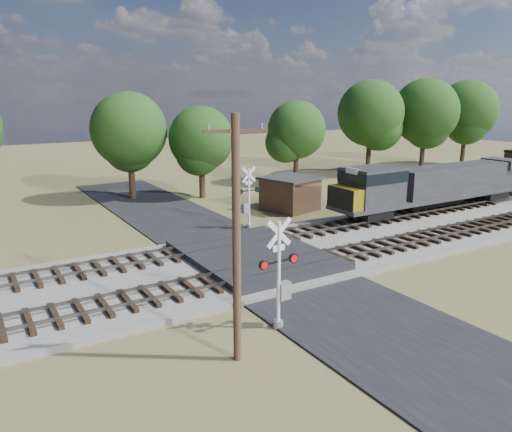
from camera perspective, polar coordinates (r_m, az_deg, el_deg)
ground at (r=27.86m, az=0.29°, el=-5.57°), size 160.00×160.00×0.00m
ballast_bed at (r=34.22m, az=14.28°, el=-2.04°), size 140.00×10.00×0.30m
road at (r=27.84m, az=0.29°, el=-5.49°), size 7.00×60.00×0.08m
crossing_panel at (r=28.16m, az=-0.24°, el=-4.68°), size 7.00×9.00×0.62m
track_near at (r=27.90m, az=7.96°, el=-4.78°), size 140.00×2.60×0.33m
track_far at (r=31.74m, az=2.27°, el=-2.36°), size 140.00×2.60×0.33m
crossing_signal_near at (r=20.02m, az=2.80°, el=-7.69°), size 1.85×0.40×4.59m
crossing_signal_far at (r=34.61m, az=-0.93°, el=1.45°), size 1.78×0.39×4.42m
utility_pole at (r=16.79m, az=-2.25°, el=-2.30°), size 2.05×0.75×8.66m
equipment_shed at (r=40.63m, az=3.92°, el=2.61°), size 4.89×4.89×2.72m
treeline at (r=48.80m, az=-3.24°, el=10.73°), size 81.88×11.90×11.06m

